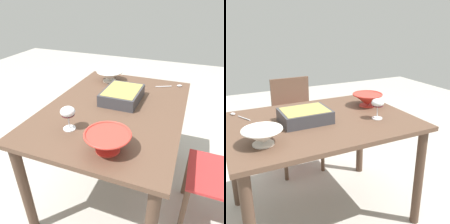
# 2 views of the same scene
# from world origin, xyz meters

# --- Properties ---
(ground_plane) EXTENTS (8.00, 8.00, 0.00)m
(ground_plane) POSITION_xyz_m (0.00, 0.00, 0.00)
(ground_plane) COLOR #B2ADA3
(dining_table) EXTENTS (1.28, 0.93, 0.78)m
(dining_table) POSITION_xyz_m (0.00, 0.00, 0.66)
(dining_table) COLOR brown
(dining_table) RESTS_ON ground_plane
(chair) EXTENTS (0.41, 0.40, 0.89)m
(chair) POSITION_xyz_m (0.06, 0.82, 0.49)
(chair) COLOR #B22D2D
(chair) RESTS_ON ground_plane
(wine_glass) EXTENTS (0.09, 0.09, 0.15)m
(wine_glass) POSITION_xyz_m (0.37, -0.16, 0.88)
(wine_glass) COLOR white
(wine_glass) RESTS_ON dining_table
(casserole_dish) EXTENTS (0.33, 0.26, 0.09)m
(casserole_dish) POSITION_xyz_m (-0.11, 0.01, 0.83)
(casserole_dish) COLOR #38383D
(casserole_dish) RESTS_ON dining_table
(mixing_bowl) EXTENTS (0.23, 0.23, 0.10)m
(mixing_bowl) POSITION_xyz_m (-0.44, -0.22, 0.83)
(mixing_bowl) COLOR white
(mixing_bowl) RESTS_ON dining_table
(small_bowl) EXTENTS (0.24, 0.24, 0.10)m
(small_bowl) POSITION_xyz_m (0.46, 0.13, 0.83)
(small_bowl) COLOR red
(small_bowl) RESTS_ON dining_table
(serving_spoon) EXTENTS (0.12, 0.21, 0.01)m
(serving_spoon) POSITION_xyz_m (-0.51, 0.34, 0.78)
(serving_spoon) COLOR silver
(serving_spoon) RESTS_ON dining_table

